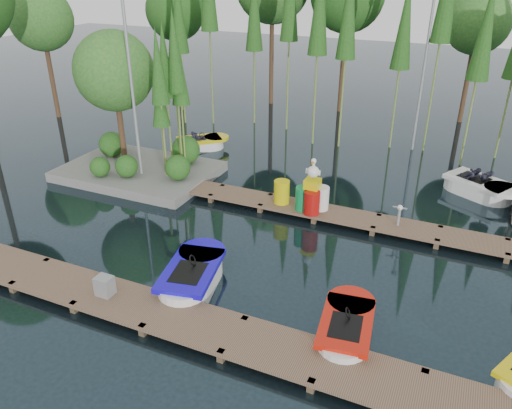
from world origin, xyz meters
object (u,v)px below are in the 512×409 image
at_px(boat_red, 346,329).
at_px(drum_cluster, 312,196).
at_px(island, 130,99).
at_px(boat_blue, 192,277).
at_px(yellow_barrel, 282,192).
at_px(utility_cabinet, 105,286).
at_px(boat_yellow_far, 200,144).

height_order(boat_red, drum_cluster, drum_cluster).
bearing_deg(boat_red, drum_cluster, 108.87).
height_order(island, boat_red, island).
bearing_deg(boat_blue, yellow_barrel, 72.42).
bearing_deg(utility_cabinet, boat_blue, 44.43).
relative_size(boat_blue, utility_cabinet, 6.02).
bearing_deg(island, utility_cabinet, -58.91).
bearing_deg(utility_cabinet, yellow_barrel, 72.44).
distance_m(island, utility_cabinet, 9.47).
bearing_deg(boat_yellow_far, yellow_barrel, -59.48).
relative_size(island, boat_yellow_far, 2.49).
relative_size(boat_blue, drum_cluster, 1.67).
distance_m(boat_blue, utility_cabinet, 2.35).
distance_m(island, boat_blue, 9.32).
xyz_separation_m(boat_blue, boat_red, (4.47, -0.35, -0.03)).
xyz_separation_m(island, boat_yellow_far, (1.01, 3.60, -2.91)).
relative_size(utility_cabinet, drum_cluster, 0.28).
relative_size(yellow_barrel, drum_cluster, 0.44).
bearing_deg(boat_blue, drum_cluster, 59.86).
relative_size(boat_yellow_far, utility_cabinet, 5.10).
relative_size(island, yellow_barrel, 7.97).
relative_size(boat_blue, boat_yellow_far, 1.18).
distance_m(boat_blue, boat_red, 4.48).
height_order(boat_yellow_far, utility_cabinet, boat_yellow_far).
distance_m(boat_yellow_far, utility_cabinet, 11.98).
bearing_deg(utility_cabinet, drum_cluster, 63.58).
xyz_separation_m(boat_red, boat_yellow_far, (-9.82, 10.11, 0.02)).
xyz_separation_m(island, yellow_barrel, (6.91, -0.79, -2.46)).
bearing_deg(boat_blue, boat_red, -16.23).
height_order(island, drum_cluster, island).
relative_size(boat_red, boat_yellow_far, 1.03).
bearing_deg(utility_cabinet, boat_yellow_far, 107.93).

